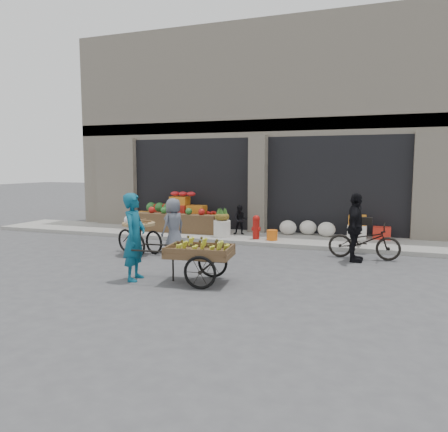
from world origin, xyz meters
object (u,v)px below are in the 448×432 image
(tricycle_cart, at_px, (139,233))
(vendor_grey, at_px, (173,225))
(fire_hydrant, at_px, (256,226))
(cyclist, at_px, (355,227))
(banana_cart, at_px, (197,250))
(vendor_woman, at_px, (134,237))
(orange_bucket, at_px, (272,235))
(pineapple_bin, at_px, (222,229))
(bicycle, at_px, (364,241))
(seated_person, at_px, (240,220))

(tricycle_cart, relative_size, vendor_grey, 1.01)
(fire_hydrant, height_order, cyclist, cyclist)
(banana_cart, distance_m, vendor_woman, 1.31)
(fire_hydrant, distance_m, orange_bucket, 0.55)
(pineapple_bin, relative_size, vendor_grey, 0.36)
(orange_bucket, xyz_separation_m, cyclist, (2.41, -1.60, 0.56))
(fire_hydrant, xyz_separation_m, cyclist, (2.91, -1.65, 0.32))
(pineapple_bin, height_order, bicycle, bicycle)
(banana_cart, relative_size, vendor_grey, 1.55)
(orange_bucket, relative_size, vendor_woman, 0.18)
(seated_person, height_order, cyclist, cyclist)
(orange_bucket, bearing_deg, seated_person, 149.74)
(vendor_grey, height_order, cyclist, cyclist)
(fire_hydrant, xyz_separation_m, banana_cart, (0.11, -4.68, 0.15))
(seated_person, height_order, bicycle, seated_person)
(pineapple_bin, bearing_deg, orange_bucket, -3.58)
(orange_bucket, height_order, vendor_grey, vendor_grey)
(banana_cart, xyz_separation_m, tricycle_cart, (-2.51, 2.00, -0.09))
(fire_hydrant, height_order, seated_person, seated_person)
(tricycle_cart, xyz_separation_m, cyclist, (5.30, 1.03, 0.26))
(banana_cart, xyz_separation_m, bicycle, (3.00, 3.42, -0.20))
(vendor_woman, bearing_deg, orange_bucket, -28.36)
(banana_cart, bearing_deg, bicycle, 42.73)
(banana_cart, xyz_separation_m, vendor_grey, (-1.80, 2.60, 0.07))
(orange_bucket, xyz_separation_m, banana_cart, (-0.39, -4.63, 0.38))
(pineapple_bin, distance_m, banana_cart, 4.89)
(vendor_woman, distance_m, vendor_grey, 2.88)
(pineapple_bin, xyz_separation_m, fire_hydrant, (1.10, -0.05, 0.13))
(banana_cart, relative_size, bicycle, 1.30)
(fire_hydrant, distance_m, tricycle_cart, 3.59)
(pineapple_bin, bearing_deg, fire_hydrant, -2.60)
(banana_cart, bearing_deg, seated_person, 92.59)
(fire_hydrant, distance_m, bicycle, 3.35)
(orange_bucket, bearing_deg, cyclist, -33.68)
(banana_cart, height_order, tricycle_cart, tricycle_cart)
(fire_hydrant, height_order, bicycle, bicycle)
(cyclist, bearing_deg, seated_person, 59.19)
(vendor_grey, bearing_deg, tricycle_cart, -28.04)
(fire_hydrant, relative_size, bicycle, 0.41)
(vendor_woman, bearing_deg, banana_cart, -89.29)
(vendor_woman, bearing_deg, seated_person, -14.22)
(orange_bucket, distance_m, cyclist, 2.95)
(tricycle_cart, relative_size, cyclist, 0.88)
(orange_bucket, xyz_separation_m, vendor_woman, (-1.66, -4.86, 0.61))
(fire_hydrant, xyz_separation_m, tricycle_cart, (-2.39, -2.68, 0.06))
(pineapple_bin, xyz_separation_m, tricycle_cart, (-1.29, -2.73, 0.20))
(seated_person, distance_m, vendor_grey, 2.91)
(seated_person, distance_m, cyclist, 4.29)
(pineapple_bin, height_order, cyclist, cyclist)
(banana_cart, relative_size, tricycle_cart, 1.53)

